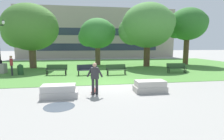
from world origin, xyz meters
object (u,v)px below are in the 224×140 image
concrete_block_center (59,91)px  concrete_block_left (150,86)px  person_skateboarder (95,77)px  skateboard (94,91)px  park_bench_near_right (88,69)px  park_bench_far_left (116,69)px  person_bystander_near_lawn (11,64)px  park_bench_far_right (176,67)px  lamp_post_left (0,63)px  trash_bin (20,69)px  park_bench_near_left (57,69)px

concrete_block_center → concrete_block_left: size_ratio=1.00×
concrete_block_center → person_skateboarder: size_ratio=1.05×
skateboard → park_bench_near_right: (-0.22, 5.77, 0.45)m
person_skateboarder → park_bench_far_left: 6.35m
skateboard → person_bystander_near_lawn: (-6.67, 6.47, 0.90)m
park_bench_near_right → park_bench_far_right: same height
concrete_block_left → park_bench_far_right: (4.88, 5.89, 0.23)m
lamp_post_left → person_skateboarder: bearing=-45.6°
concrete_block_left → park_bench_far_left: (-0.89, 5.80, 0.23)m
lamp_post_left → trash_bin: (2.08, -1.15, -0.51)m
park_bench_far_right → park_bench_far_left: bearing=-179.2°
person_skateboarder → park_bench_near_right: person_skateboarder is taller
skateboard → park_bench_near_left: (-2.90, 6.14, 0.45)m
skateboard → park_bench_far_left: 5.94m
lamp_post_left → park_bench_far_left: bearing=-13.2°
concrete_block_center → person_skateboarder: bearing=5.2°
skateboard → park_bench_near_right: park_bench_near_right is taller
concrete_block_left → person_skateboarder: (-3.13, -0.13, 0.66)m
park_bench_far_left → lamp_post_left: (-10.44, 2.45, 0.48)m
concrete_block_left → park_bench_near_right: 6.98m
person_skateboarder → park_bench_far_left: size_ratio=0.93×
park_bench_near_right → concrete_block_center: bearing=-103.6°
park_bench_far_left → lamp_post_left: lamp_post_left is taller
concrete_block_center → park_bench_far_left: park_bench_far_left is taller
lamp_post_left → park_bench_far_right: bearing=-8.3°
lamp_post_left → park_bench_near_right: bearing=-15.2°
park_bench_near_left → park_bench_far_right: (10.95, -0.59, 0.00)m
park_bench_near_left → park_bench_far_left: 5.22m
skateboard → park_bench_near_left: 6.81m
park_bench_far_right → lamp_post_left: 16.39m
concrete_block_left → trash_bin: (-9.25, 7.11, 0.20)m
person_skateboarder → park_bench_far_left: person_skateboarder is taller
park_bench_far_left → lamp_post_left: size_ratio=0.38×
person_skateboarder → park_bench_far_left: bearing=69.4°
person_skateboarder → park_bench_far_right: size_ratio=0.93×
person_skateboarder → lamp_post_left: size_ratio=0.35×
concrete_block_left → person_skateboarder: 3.20m
park_bench_near_left → park_bench_far_left: size_ratio=1.00×
park_bench_far_left → park_bench_far_right: bearing=0.8°
concrete_block_center → lamp_post_left: (-6.39, 8.55, 0.71)m
concrete_block_left → skateboard: concrete_block_left is taller
person_skateboarder → lamp_post_left: (-8.21, 8.38, 0.05)m
trash_bin → concrete_block_center: bearing=-59.8°
person_skateboarder → trash_bin: person_skateboarder is taller
person_bystander_near_lawn → concrete_block_center: bearing=-55.4°
concrete_block_left → person_bystander_near_lawn: 11.98m
concrete_block_left → lamp_post_left: (-11.33, 8.25, 0.71)m
concrete_block_left → lamp_post_left: lamp_post_left is taller
concrete_block_left → lamp_post_left: size_ratio=0.37×
park_bench_far_left → concrete_block_left: bearing=-81.2°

